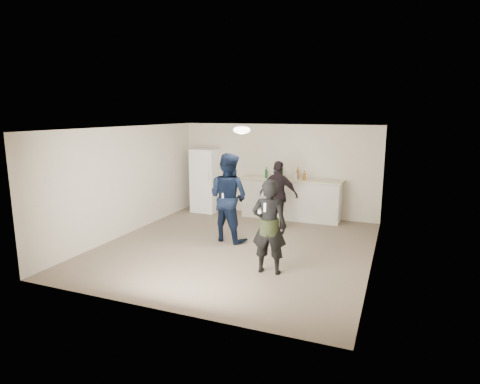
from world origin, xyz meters
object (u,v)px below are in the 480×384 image
at_px(fridge, 206,180).
at_px(man, 228,197).
at_px(spectator, 278,195).
at_px(counter, 291,199).
at_px(woman, 269,227).
at_px(shaker, 267,174).

height_order(fridge, man, man).
bearing_deg(spectator, counter, -90.49).
bearing_deg(spectator, woman, 105.87).
distance_m(fridge, woman, 4.80).
xyz_separation_m(fridge, woman, (3.08, -3.68, -0.05)).
bearing_deg(shaker, spectator, -57.80).
bearing_deg(counter, woman, -81.04).
distance_m(shaker, man, 2.30).
xyz_separation_m(fridge, shaker, (1.83, 0.04, 0.28)).
xyz_separation_m(counter, shaker, (-0.66, -0.03, 0.65)).
xyz_separation_m(shaker, spectator, (0.61, -0.96, -0.34)).
relative_size(fridge, man, 0.92).
xyz_separation_m(fridge, spectator, (2.43, -0.93, -0.07)).
height_order(counter, woman, woman).
height_order(shaker, spectator, spectator).
relative_size(fridge, shaker, 10.59).
bearing_deg(man, fridge, -40.38).
distance_m(counter, spectator, 1.04).
bearing_deg(shaker, counter, 2.86).
xyz_separation_m(counter, woman, (0.59, -3.75, 0.32)).
distance_m(shaker, woman, 3.94).
bearing_deg(woman, shaker, -77.28).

